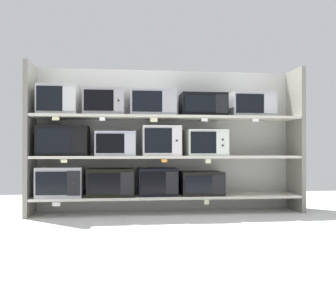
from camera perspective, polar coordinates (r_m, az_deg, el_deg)
name	(u,v)px	position (r m, az deg, el deg)	size (l,w,h in m)	color
ground	(181,232)	(3.47, 1.90, -12.68)	(7.03, 6.00, 0.02)	silver
back_panel	(166,140)	(4.62, -0.33, 1.04)	(3.23, 0.04, 1.69)	#B2B2AD
upright_left	(30,139)	(4.48, -20.03, 1.12)	(0.05, 0.44, 1.69)	gray
upright_right	(296,140)	(4.81, 18.62, 1.01)	(0.05, 0.44, 1.69)	gray
shelf_0	(168,196)	(4.41, 0.00, -7.43)	(3.03, 0.44, 0.03)	beige
microwave_0	(61,182)	(4.42, -15.80, -5.05)	(0.49, 0.44, 0.33)	#9D9DA5
microwave_1	(111,182)	(4.37, -8.55, -5.25)	(0.52, 0.41, 0.31)	black
microwave_2	(158,182)	(4.38, -1.57, -5.22)	(0.44, 0.34, 0.31)	black
microwave_3	(201,183)	(4.45, 5.02, -5.42)	(0.48, 0.40, 0.27)	black
price_tag_0	(56,204)	(4.23, -16.44, -8.25)	(0.08, 0.00, 0.04)	white
price_tag_1	(207,202)	(4.27, 5.83, -8.26)	(0.05, 0.00, 0.05)	beige
shelf_1	(168,157)	(4.38, 0.00, -1.50)	(3.03, 0.44, 0.03)	beige
microwave_4	(64,141)	(4.40, -15.41, 0.87)	(0.55, 0.38, 0.33)	black
microwave_5	(116,144)	(4.35, -7.88, 0.49)	(0.45, 0.41, 0.27)	#B2B6C3
microwave_6	(161,141)	(4.37, -1.06, 0.92)	(0.43, 0.41, 0.34)	silver
microwave_7	(206,143)	(4.45, 5.69, 0.63)	(0.46, 0.41, 0.30)	silver
price_tag_2	(64,161)	(4.18, -15.37, -2.05)	(0.07, 0.00, 0.03)	beige
price_tag_3	(164,161)	(4.15, -0.55, -2.08)	(0.06, 0.00, 0.03)	orange
price_tag_4	(208,161)	(4.23, 6.06, -2.13)	(0.06, 0.00, 0.05)	beige
shelf_2	(168,118)	(4.40, 0.00, 4.44)	(3.03, 0.44, 0.03)	beige
microwave_8	(58,100)	(4.45, -16.18, 6.73)	(0.43, 0.36, 0.33)	#BABEBA
microwave_9	(104,102)	(4.39, -9.57, 6.64)	(0.45, 0.36, 0.30)	#A29CA2
microwave_10	(153,104)	(4.39, -2.31, 6.54)	(0.52, 0.40, 0.29)	#A1A2A9
microwave_11	(203,105)	(4.47, 5.27, 6.26)	(0.52, 0.36, 0.27)	black
microwave_12	(251,105)	(4.63, 12.43, 6.15)	(0.51, 0.34, 0.28)	#B6B7BB
price_tag_5	(56,118)	(4.21, -16.52, 4.14)	(0.08, 0.00, 0.04)	beige
price_tag_6	(102,119)	(4.15, -9.84, 4.19)	(0.06, 0.00, 0.04)	white
price_tag_7	(154,120)	(4.15, -2.14, 4.11)	(0.08, 0.00, 0.05)	beige
price_tag_8	(205,120)	(4.24, 5.52, 4.10)	(0.07, 0.00, 0.04)	white
price_tag_9	(256,120)	(4.39, 13.03, 3.96)	(0.07, 0.00, 0.04)	white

